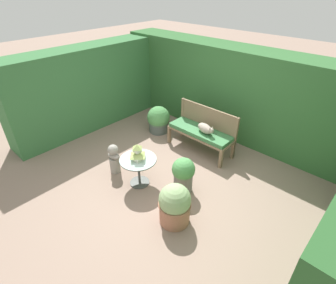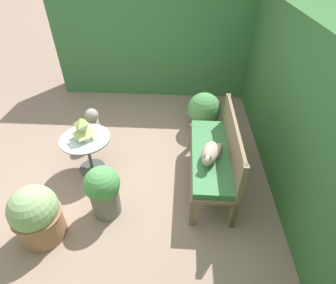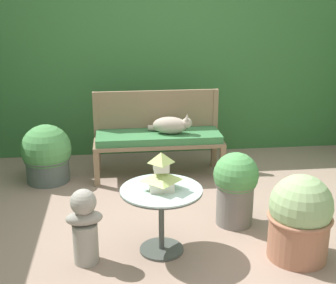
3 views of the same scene
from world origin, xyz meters
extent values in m
plane|color=gray|center=(0.00, 0.00, 0.00)|extent=(30.00, 30.00, 0.00)
cube|color=#336633|center=(0.00, 2.38, 0.98)|extent=(6.40, 0.80, 1.96)
cube|color=#38703D|center=(-2.85, 0.19, 0.95)|extent=(0.70, 3.58, 1.90)
cube|color=#7F664C|center=(-0.83, 0.96, 0.19)|extent=(0.06, 0.06, 0.38)
cube|color=#7F664C|center=(0.52, 0.96, 0.19)|extent=(0.06, 0.06, 0.38)
cube|color=#7F664C|center=(-0.83, 1.40, 0.19)|extent=(0.06, 0.06, 0.38)
cube|color=#7F664C|center=(0.52, 1.40, 0.19)|extent=(0.06, 0.06, 0.38)
cube|color=#7F664C|center=(-0.16, 1.18, 0.40)|extent=(1.42, 0.50, 0.04)
cube|color=#387542|center=(-0.16, 1.18, 0.46)|extent=(1.36, 0.46, 0.08)
cube|color=#7F664C|center=(-0.84, 1.41, 0.46)|extent=(0.06, 0.06, 0.93)
cube|color=#7F664C|center=(0.52, 1.41, 0.46)|extent=(0.06, 0.06, 0.93)
cube|color=#7F664C|center=(-0.16, 1.41, 0.71)|extent=(1.36, 0.04, 0.42)
ellipsoid|color=#A89989|center=(-0.03, 1.15, 0.59)|extent=(0.41, 0.27, 0.19)
sphere|color=#A89989|center=(0.15, 1.11, 0.62)|extent=(0.12, 0.12, 0.12)
cone|color=#A89989|center=(0.15, 1.14, 0.69)|extent=(0.04, 0.04, 0.05)
cone|color=#A89989|center=(0.14, 1.07, 0.69)|extent=(0.04, 0.04, 0.05)
cylinder|color=#A89989|center=(-0.16, 1.26, 0.53)|extent=(0.22, 0.11, 0.07)
cylinder|color=#424742|center=(-0.29, -0.42, 0.01)|extent=(0.35, 0.35, 0.02)
cylinder|color=#424742|center=(-0.29, -0.42, 0.26)|extent=(0.04, 0.04, 0.52)
cylinder|color=silver|center=(-0.29, -0.42, 0.53)|extent=(0.64, 0.64, 0.01)
torus|color=#424742|center=(-0.29, -0.42, 0.52)|extent=(0.64, 0.64, 0.02)
cube|color=silver|center=(-0.29, -0.42, 0.57)|extent=(0.18, 0.18, 0.07)
pyramid|color=#A8BC66|center=(-0.29, -0.42, 0.65)|extent=(0.25, 0.25, 0.07)
cube|color=silver|center=(-0.29, -0.42, 0.72)|extent=(0.11, 0.11, 0.07)
pyramid|color=#A8BC66|center=(-0.29, -0.42, 0.79)|extent=(0.15, 0.15, 0.08)
cylinder|color=gray|center=(-0.88, -0.51, 0.16)|extent=(0.19, 0.19, 0.32)
ellipsoid|color=gray|center=(-0.88, -0.51, 0.37)|extent=(0.29, 0.19, 0.11)
sphere|color=gray|center=(-0.88, -0.51, 0.50)|extent=(0.20, 0.20, 0.20)
cylinder|color=#4C5651|center=(-1.37, 1.16, 0.14)|extent=(0.46, 0.46, 0.27)
torus|color=#4C5651|center=(-1.37, 1.16, 0.26)|extent=(0.50, 0.50, 0.03)
sphere|color=#4C8E4C|center=(-1.37, 1.16, 0.37)|extent=(0.54, 0.54, 0.54)
cylinder|color=#9E664C|center=(0.75, -0.63, 0.18)|extent=(0.46, 0.46, 0.35)
torus|color=#9E664C|center=(0.75, -0.63, 0.34)|extent=(0.50, 0.50, 0.03)
sphere|color=#89A870|center=(0.75, -0.63, 0.44)|extent=(0.48, 0.48, 0.48)
cylinder|color=slate|center=(0.40, -0.02, 0.20)|extent=(0.32, 0.32, 0.39)
torus|color=slate|center=(0.40, -0.02, 0.38)|extent=(0.36, 0.36, 0.03)
sphere|color=#4C8E4C|center=(0.40, -0.02, 0.46)|extent=(0.39, 0.39, 0.39)
camera|label=1|loc=(2.57, -2.71, 3.18)|focal=28.00mm
camera|label=2|loc=(2.29, 0.81, 2.57)|focal=28.00mm
camera|label=3|loc=(-0.62, -3.70, 1.98)|focal=50.00mm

